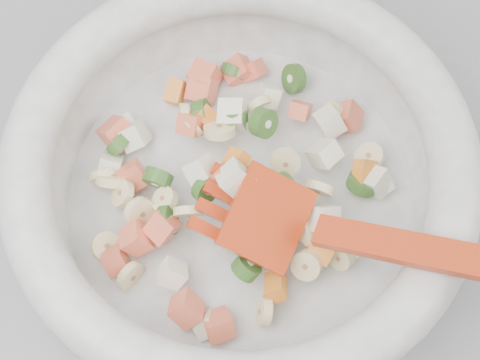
# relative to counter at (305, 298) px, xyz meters

# --- Properties ---
(counter) EXTENTS (2.00, 0.60, 0.90)m
(counter) POSITION_rel_counter_xyz_m (0.00, 0.00, 0.00)
(counter) COLOR gray
(counter) RESTS_ON ground
(mixing_bowl) EXTENTS (0.48, 0.38, 0.16)m
(mixing_bowl) POSITION_rel_counter_xyz_m (-0.09, -0.05, 0.51)
(mixing_bowl) COLOR white
(mixing_bowl) RESTS_ON counter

